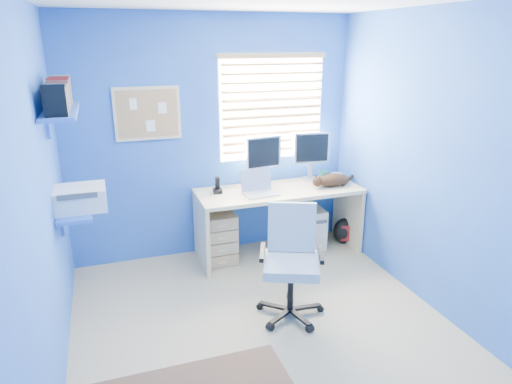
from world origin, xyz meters
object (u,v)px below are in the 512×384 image
object	(u,v)px
laptop	(260,184)
cat	(332,180)
desk	(278,222)
tower_pc	(312,226)
office_chair	(291,276)

from	to	relation	value
laptop	cat	xyz separation A→B (m)	(0.83, 0.02, -0.04)
desk	tower_pc	world-z (taller)	desk
office_chair	tower_pc	bearing A→B (deg)	57.27
laptop	office_chair	xyz separation A→B (m)	(-0.08, -1.01, -0.50)
desk	tower_pc	distance (m)	0.48
desk	office_chair	distance (m)	1.15
office_chair	laptop	bearing A→B (deg)	85.25
tower_pc	office_chair	bearing A→B (deg)	-121.00
laptop	tower_pc	size ratio (longest dim) A/B	0.73
cat	desk	bearing A→B (deg)	163.68
desk	laptop	size ratio (longest dim) A/B	5.25
desk	laptop	distance (m)	0.55
desk	tower_pc	size ratio (longest dim) A/B	3.85
desk	cat	xyz separation A→B (m)	(0.58, -0.08, 0.44)
laptop	tower_pc	distance (m)	0.95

